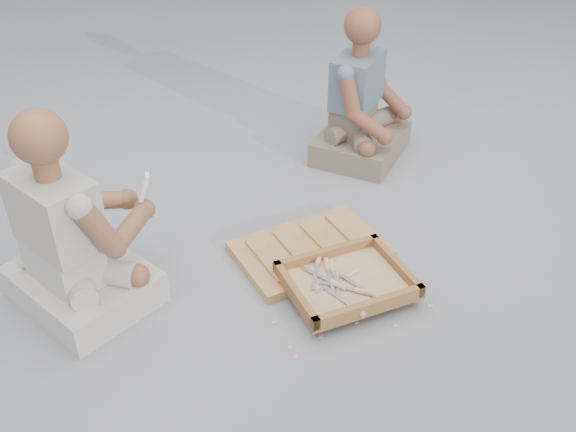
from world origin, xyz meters
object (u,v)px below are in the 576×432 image
tool_tray (347,282)px  companion (361,109)px  carved_panel (310,250)px  craftsman (73,241)px

tool_tray → companion: (0.70, 0.97, 0.21)m
companion → carved_panel: bearing=8.0°
craftsman → companion: bearing=86.1°
tool_tray → carved_panel: bearing=89.8°
carved_panel → craftsman: 1.00m
carved_panel → craftsman: bearing=169.5°
craftsman → companion: size_ratio=1.03×
carved_panel → tool_tray: tool_tray is taller
carved_panel → companion: (0.70, 0.67, 0.25)m
tool_tray → craftsman: 1.08m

